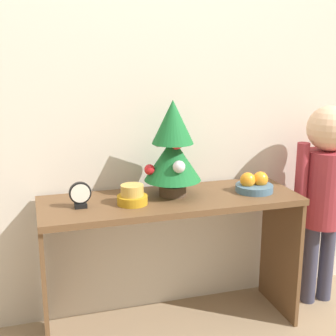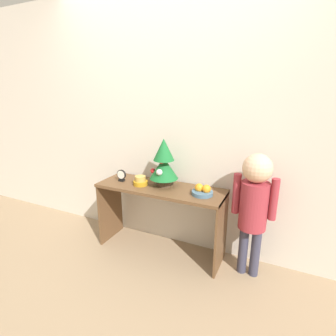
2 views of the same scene
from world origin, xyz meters
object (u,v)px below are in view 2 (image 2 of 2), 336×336
Objects in this scene: desk_clock at (121,176)px; child_figure at (254,200)px; singing_bowl at (140,181)px; fruit_bowl at (203,191)px; mini_tree at (164,163)px.

child_figure reaches higher than desk_clock.
singing_bowl is at bearing -3.92° from desk_clock.
fruit_bowl is at bearing 1.72° from singing_bowl.
mini_tree is at bearing 172.06° from fruit_bowl.
fruit_bowl is (0.40, -0.06, -0.20)m from mini_tree.
singing_bowl is 0.13× the size of child_figure.
fruit_bowl is at bearing -175.73° from child_figure.
child_figure is (1.05, 0.05, -0.03)m from singing_bowl.
mini_tree is 3.30× the size of singing_bowl.
mini_tree reaches higher than desk_clock.
fruit_bowl is 0.43m from child_figure.
fruit_bowl is 0.17× the size of child_figure.
desk_clock is (-0.85, -0.00, 0.02)m from fruit_bowl.
desk_clock is at bearing -179.81° from fruit_bowl.
mini_tree is 3.88× the size of desk_clock.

